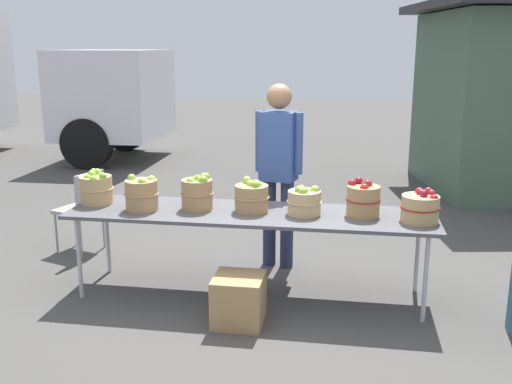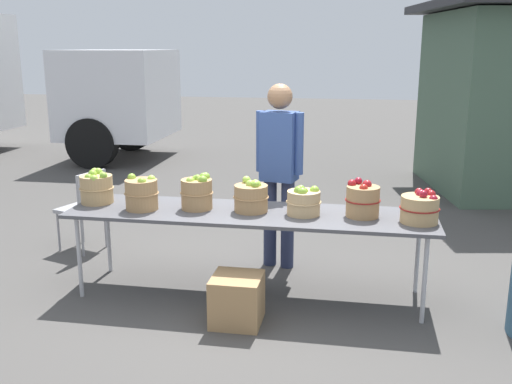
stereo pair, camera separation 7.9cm
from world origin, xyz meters
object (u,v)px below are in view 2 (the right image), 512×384
(apple_basket_green_0, at_px, (97,188))
(apple_basket_green_3, at_px, (251,197))
(market_table, at_px, (250,216))
(produce_crate, at_px, (237,300))
(apple_basket_green_2, at_px, (197,192))
(apple_basket_red_0, at_px, (363,200))
(folding_chair, at_px, (85,204))
(apple_basket_red_1, at_px, (420,208))
(apple_basket_green_4, at_px, (304,201))
(vendor_adult, at_px, (279,162))
(apple_basket_green_1, at_px, (142,194))

(apple_basket_green_0, xyz_separation_m, apple_basket_green_3, (1.41, -0.03, -0.01))
(market_table, bearing_deg, produce_crate, -89.98)
(apple_basket_green_2, height_order, produce_crate, apple_basket_green_2)
(apple_basket_green_2, bearing_deg, apple_basket_green_0, 177.78)
(market_table, distance_m, apple_basket_red_0, 0.95)
(market_table, distance_m, apple_basket_green_3, 0.16)
(apple_basket_red_0, bearing_deg, folding_chair, 164.39)
(apple_basket_green_0, bearing_deg, apple_basket_red_1, -2.35)
(market_table, bearing_deg, apple_basket_green_0, 177.68)
(apple_basket_red_1, relative_size, produce_crate, 0.82)
(apple_basket_green_4, bearing_deg, vendor_adult, 112.66)
(apple_basket_red_1, bearing_deg, apple_basket_green_2, 177.58)
(market_table, distance_m, apple_basket_red_1, 1.39)
(apple_basket_green_1, height_order, apple_basket_red_1, apple_basket_green_1)
(apple_basket_green_4, distance_m, apple_basket_red_1, 0.93)
(apple_basket_green_4, bearing_deg, apple_basket_green_2, 178.57)
(market_table, relative_size, apple_basket_red_1, 9.78)
(apple_basket_green_4, height_order, apple_basket_red_0, apple_basket_red_0)
(apple_basket_green_2, distance_m, apple_basket_red_0, 1.40)
(folding_chair, bearing_deg, apple_basket_green_3, 86.01)
(apple_basket_green_3, relative_size, folding_chair, 0.35)
(apple_basket_green_0, distance_m, apple_basket_green_2, 0.94)
(apple_basket_red_0, relative_size, vendor_adult, 0.17)
(apple_basket_green_4, xyz_separation_m, folding_chair, (-2.37, 0.83, -0.36))
(apple_basket_green_4, relative_size, vendor_adult, 0.17)
(vendor_adult, distance_m, produce_crate, 1.55)
(market_table, xyz_separation_m, apple_basket_green_0, (-1.40, 0.06, 0.17))
(apple_basket_green_0, relative_size, folding_chair, 0.35)
(apple_basket_green_2, distance_m, apple_basket_green_4, 0.92)
(folding_chair, distance_m, produce_crate, 2.38)
(market_table, xyz_separation_m, apple_basket_green_4, (0.46, -0.00, 0.15))
(vendor_adult, bearing_deg, apple_basket_green_0, 36.07)
(apple_basket_green_0, height_order, apple_basket_red_1, apple_basket_green_0)
(apple_basket_red_1, relative_size, vendor_adult, 0.18)
(market_table, height_order, apple_basket_green_3, apple_basket_green_3)
(apple_basket_green_3, bearing_deg, apple_basket_green_1, -173.67)
(market_table, distance_m, folding_chair, 2.09)
(apple_basket_green_2, xyz_separation_m, apple_basket_red_1, (1.85, -0.08, -0.03))
(apple_basket_green_2, height_order, apple_basket_green_4, apple_basket_green_2)
(apple_basket_green_3, bearing_deg, folding_chair, 157.34)
(apple_basket_green_0, bearing_deg, market_table, -2.32)
(apple_basket_red_1, relative_size, folding_chair, 0.37)
(market_table, relative_size, apple_basket_green_4, 10.52)
(apple_basket_green_2, relative_size, apple_basket_red_1, 0.98)
(apple_basket_green_4, distance_m, vendor_adult, 0.82)
(apple_basket_green_1, xyz_separation_m, vendor_adult, (1.08, 0.81, 0.16))
(apple_basket_green_4, height_order, apple_basket_red_1, apple_basket_red_1)
(apple_basket_green_1, xyz_separation_m, apple_basket_red_1, (2.31, 0.02, -0.02))
(folding_chair, bearing_deg, market_table, 85.28)
(apple_basket_green_0, bearing_deg, vendor_adult, 23.57)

